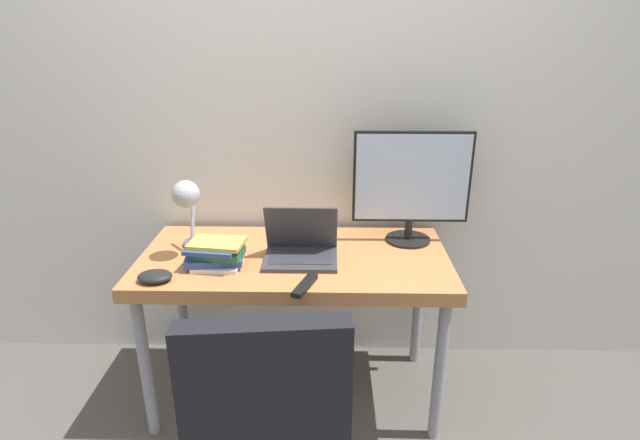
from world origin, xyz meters
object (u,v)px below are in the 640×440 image
at_px(monitor, 412,183).
at_px(desk_lamp, 189,204).
at_px(laptop, 301,248).
at_px(game_controller, 155,276).
at_px(office_chair, 269,427).
at_px(book_stack, 216,253).

xyz_separation_m(monitor, desk_lamp, (-0.97, -0.17, -0.05)).
bearing_deg(monitor, laptop, -156.66).
height_order(laptop, game_controller, laptop).
relative_size(office_chair, book_stack, 3.88).
bearing_deg(laptop, office_chair, -93.66).
relative_size(laptop, office_chair, 0.31).
relative_size(laptop, monitor, 0.59).
distance_m(monitor, game_controller, 1.17).
height_order(monitor, game_controller, monitor).
xyz_separation_m(laptop, office_chair, (-0.05, -0.80, -0.22)).
height_order(office_chair, book_stack, office_chair).
bearing_deg(office_chair, monitor, 61.77).
bearing_deg(desk_lamp, laptop, -4.56).
bearing_deg(book_stack, laptop, 11.57).
distance_m(desk_lamp, book_stack, 0.25).
relative_size(laptop, desk_lamp, 0.90).
height_order(book_stack, game_controller, book_stack).
bearing_deg(desk_lamp, office_chair, -62.96).
height_order(monitor, book_stack, monitor).
relative_size(book_stack, game_controller, 1.92).
xyz_separation_m(desk_lamp, game_controller, (-0.09, -0.25, -0.22)).
distance_m(laptop, game_controller, 0.61).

